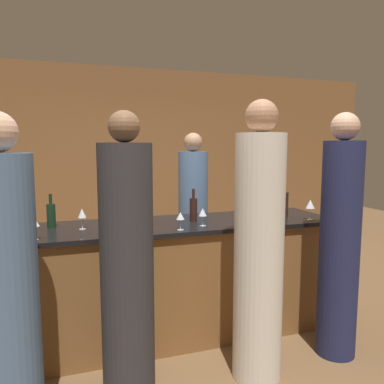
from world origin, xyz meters
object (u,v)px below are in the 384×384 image
wine_bottle_2 (193,209)px  wine_bottle_1 (284,204)px  guest_1 (340,243)px  wine_bottle_0 (51,215)px  bartender (193,220)px  guest_3 (127,269)px  guest_2 (259,252)px  guest_0 (6,289)px

wine_bottle_2 → wine_bottle_1: bearing=-3.7°
guest_1 → wine_bottle_0: guest_1 is taller
wine_bottle_0 → wine_bottle_2: (1.18, -0.12, 0.01)m
bartender → guest_3: (-0.99, -1.59, 0.03)m
guest_1 → wine_bottle_2: 1.23m
guest_2 → wine_bottle_0: size_ratio=7.20×
wine_bottle_1 → guest_1: bearing=-83.0°
wine_bottle_0 → guest_3: bearing=-61.0°
wine_bottle_0 → wine_bottle_1: bearing=-5.0°
guest_2 → wine_bottle_1: (0.67, 0.75, 0.20)m
bartender → guest_0: guest_0 is taller
bartender → wine_bottle_1: size_ratio=5.86×
guest_3 → guest_1: bearing=0.4°
guest_2 → guest_1: bearing=5.5°
guest_0 → wine_bottle_2: bearing=30.3°
wine_bottle_1 → guest_0: bearing=-161.6°
guest_2 → guest_3: 0.92m
guest_2 → wine_bottle_2: guest_2 is taller
wine_bottle_0 → wine_bottle_2: wine_bottle_2 is taller
guest_1 → bartender: bearing=113.4°
guest_1 → wine_bottle_1: guest_1 is taller
guest_0 → guest_1: 2.37m
guest_3 → wine_bottle_1: guest_3 is taller
guest_2 → wine_bottle_2: 0.85m
guest_0 → guest_1: (2.37, 0.09, 0.05)m
wine_bottle_2 → guest_3: bearing=-133.5°
wine_bottle_1 → wine_bottle_2: (-0.88, 0.06, -0.01)m
guest_1 → guest_3: size_ratio=1.02×
bartender → guest_2: size_ratio=0.92×
guest_1 → wine_bottle_2: (-0.97, 0.73, 0.21)m
guest_1 → guest_2: guest_2 is taller
bartender → wine_bottle_2: size_ratio=6.34×
guest_0 → guest_2: bearing=0.5°
guest_2 → bartender: bearing=87.6°
bartender → wine_bottle_0: size_ratio=6.61×
guest_3 → bartender: bearing=58.2°
guest_2 → wine_bottle_0: 1.68m
guest_2 → guest_3: (-0.92, 0.06, -0.05)m
guest_2 → guest_0: bearing=-179.5°
guest_3 → wine_bottle_1: size_ratio=6.08×
bartender → wine_bottle_2: 0.93m
bartender → guest_0: bearing=44.7°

